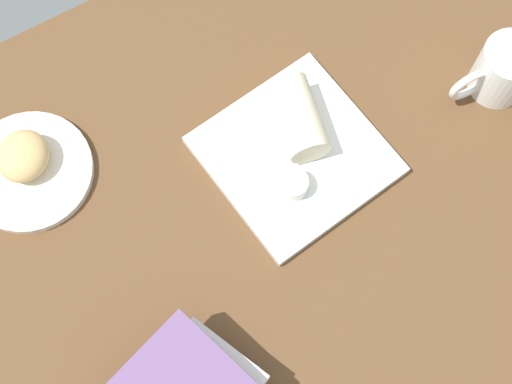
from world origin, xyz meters
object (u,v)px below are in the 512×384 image
scone_pastry (23,156)px  round_plate (29,172)px  breakfast_wrap (299,118)px  square_plate (295,155)px  sauce_cup (293,184)px  coffee_mug (502,70)px

scone_pastry → round_plate: bearing=-111.9°
breakfast_wrap → square_plate: bearing=68.0°
round_plate → sauce_cup: size_ratio=4.22×
square_plate → sauce_cup: (-3.27, -4.55, 2.30)cm
coffee_mug → sauce_cup: bearing=178.7°
round_plate → square_plate: square_plate is taller
breakfast_wrap → sauce_cup: bearing=68.0°
breakfast_wrap → coffee_mug: (31.15, -9.00, 0.19)cm
round_plate → scone_pastry: (0.48, 1.20, 3.14)cm
sauce_cup → breakfast_wrap: (5.88, 8.19, 1.68)cm
scone_pastry → breakfast_wrap: breakfast_wrap is taller
square_plate → breakfast_wrap: size_ratio=2.01×
sauce_cup → round_plate: bearing=145.6°
square_plate → coffee_mug: coffee_mug is taller
round_plate → breakfast_wrap: 41.89cm
square_plate → breakfast_wrap: (2.61, 3.64, 3.98)cm
square_plate → sauce_cup: 6.05cm
breakfast_wrap → coffee_mug: size_ratio=0.88×
scone_pastry → square_plate: (35.99, -19.34, -3.04)cm
scone_pastry → sauce_cup: (32.72, -23.89, -0.74)cm
scone_pastry → coffee_mug: size_ratio=0.60×
square_plate → breakfast_wrap: 5.99cm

